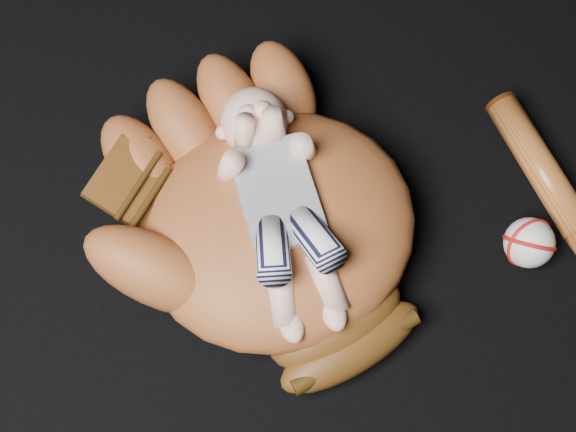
{
  "coord_description": "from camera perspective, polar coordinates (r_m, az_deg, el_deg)",
  "views": [
    {
      "loc": [
        -0.14,
        -0.36,
        1.13
      ],
      "look_at": [
        -0.04,
        0.1,
        0.09
      ],
      "focal_mm": 55.0,
      "sensor_mm": 36.0,
      "label": 1
    }
  ],
  "objects": [
    {
      "name": "baseball_glove",
      "position": [
        1.14,
        -0.57,
        -0.37
      ],
      "size": [
        0.6,
        0.64,
        0.16
      ],
      "primitive_type": null,
      "rotation": [
        0.0,
        0.0,
        0.33
      ],
      "color": "brown",
      "rests_on": "ground"
    },
    {
      "name": "newborn_baby",
      "position": [
        1.1,
        -0.31,
        0.23
      ],
      "size": [
        0.18,
        0.35,
        0.14
      ],
      "primitive_type": null,
      "rotation": [
        0.0,
        0.0,
        0.07
      ],
      "color": "#F1B19B",
      "rests_on": "baseball_glove"
    },
    {
      "name": "baseball",
      "position": [
        1.22,
        15.33,
        -1.68
      ],
      "size": [
        0.08,
        0.08,
        0.07
      ],
      "primitive_type": "sphere",
      "rotation": [
        0.0,
        0.0,
        -0.11
      ],
      "color": "white",
      "rests_on": "ground"
    }
  ]
}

